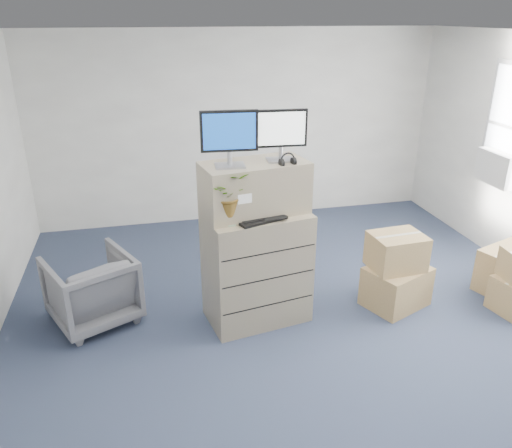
# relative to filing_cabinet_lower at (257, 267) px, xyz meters

# --- Properties ---
(ground) EXTENTS (7.00, 7.00, 0.00)m
(ground) POSITION_rel_filing_cabinet_lower_xyz_m (0.40, -0.65, -0.59)
(ground) COLOR #29324A
(ground) RESTS_ON ground
(wall_back) EXTENTS (6.00, 0.02, 2.80)m
(wall_back) POSITION_rel_filing_cabinet_lower_xyz_m (0.40, 2.86, 0.81)
(wall_back) COLOR #BBB8B1
(wall_back) RESTS_ON ground
(ac_unit) EXTENTS (0.24, 0.60, 0.40)m
(ac_unit) POSITION_rel_filing_cabinet_lower_xyz_m (3.27, 0.75, 0.61)
(ac_unit) COLOR silver
(ac_unit) RESTS_ON wall_right
(filing_cabinet_lower) EXTENTS (1.10, 0.78, 1.17)m
(filing_cabinet_lower) POSITION_rel_filing_cabinet_lower_xyz_m (0.00, 0.00, 0.00)
(filing_cabinet_lower) COLOR #9A8F6A
(filing_cabinet_lower) RESTS_ON ground
(filing_cabinet_upper) EXTENTS (1.08, 0.67, 0.50)m
(filing_cabinet_upper) POSITION_rel_filing_cabinet_lower_xyz_m (-0.01, 0.06, 0.84)
(filing_cabinet_upper) COLOR #9A8F6A
(filing_cabinet_upper) RESTS_ON filing_cabinet_lower
(monitor_left) EXTENTS (0.52, 0.22, 0.52)m
(monitor_left) POSITION_rel_filing_cabinet_lower_xyz_m (-0.26, -0.03, 1.38)
(monitor_left) COLOR #99999E
(monitor_left) RESTS_ON filing_cabinet_upper
(monitor_right) EXTENTS (0.49, 0.20, 0.49)m
(monitor_right) POSITION_rel_filing_cabinet_lower_xyz_m (0.25, 0.06, 1.36)
(monitor_right) COLOR #99999E
(monitor_right) RESTS_ON filing_cabinet_upper
(headphones) EXTENTS (0.15, 0.04, 0.15)m
(headphones) POSITION_rel_filing_cabinet_lower_xyz_m (0.27, -0.08, 1.13)
(headphones) COLOR black
(headphones) RESTS_ON filing_cabinet_upper
(keyboard) EXTENTS (0.52, 0.35, 0.03)m
(keyboard) POSITION_rel_filing_cabinet_lower_xyz_m (0.00, -0.17, 0.60)
(keyboard) COLOR black
(keyboard) RESTS_ON filing_cabinet_lower
(mouse) EXTENTS (0.12, 0.10, 0.03)m
(mouse) POSITION_rel_filing_cabinet_lower_xyz_m (0.32, -0.01, 0.60)
(mouse) COLOR silver
(mouse) RESTS_ON filing_cabinet_lower
(water_bottle) EXTENTS (0.07, 0.07, 0.26)m
(water_bottle) POSITION_rel_filing_cabinet_lower_xyz_m (0.12, 0.03, 0.72)
(water_bottle) COLOR gray
(water_bottle) RESTS_ON filing_cabinet_lower
(phone_dock) EXTENTS (0.08, 0.07, 0.16)m
(phone_dock) POSITION_rel_filing_cabinet_lower_xyz_m (-0.04, 0.00, 0.64)
(phone_dock) COLOR silver
(phone_dock) RESTS_ON filing_cabinet_lower
(external_drive) EXTENTS (0.25, 0.19, 0.07)m
(external_drive) POSITION_rel_filing_cabinet_lower_xyz_m (0.33, 0.21, 0.62)
(external_drive) COLOR black
(external_drive) RESTS_ON filing_cabinet_lower
(tissue_box) EXTENTS (0.28, 0.17, 0.10)m
(tissue_box) POSITION_rel_filing_cabinet_lower_xyz_m (0.32, 0.13, 0.71)
(tissue_box) COLOR #43AAE5
(tissue_box) RESTS_ON external_drive
(potted_plant) EXTENTS (0.47, 0.49, 0.40)m
(potted_plant) POSITION_rel_filing_cabinet_lower_xyz_m (-0.31, -0.16, 0.82)
(potted_plant) COLOR #95AF8D
(potted_plant) RESTS_ON filing_cabinet_lower
(office_chair) EXTENTS (1.02, 1.00, 0.81)m
(office_chair) POSITION_rel_filing_cabinet_lower_xyz_m (-1.66, 0.32, -0.18)
(office_chair) COLOR slate
(office_chair) RESTS_ON ground
(cardboard_boxes) EXTENTS (2.23, 1.03, 0.83)m
(cardboard_boxes) POSITION_rel_filing_cabinet_lower_xyz_m (2.29, -0.21, -0.26)
(cardboard_boxes) COLOR olive
(cardboard_boxes) RESTS_ON ground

